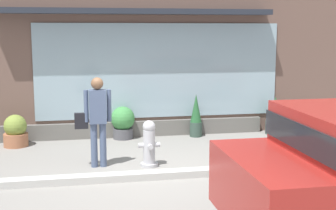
{
  "coord_description": "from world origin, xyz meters",
  "views": [
    {
      "loc": [
        -1.26,
        -7.61,
        2.44
      ],
      "look_at": [
        0.43,
        1.2,
        1.0
      ],
      "focal_mm": 50.09,
      "sensor_mm": 36.0,
      "label": 1
    }
  ],
  "objects_px": {
    "potted_plant_window_left": "(196,116)",
    "pedestrian_with_handbag": "(97,116)",
    "potted_plant_near_hydrant": "(16,131)",
    "potted_plant_window_right": "(123,122)",
    "fire_hydrant": "(149,144)",
    "potted_plant_trailing_edge": "(275,116)"
  },
  "relations": [
    {
      "from": "potted_plant_window_left",
      "to": "pedestrian_with_handbag",
      "type": "bearing_deg",
      "value": -139.01
    },
    {
      "from": "pedestrian_with_handbag",
      "to": "potted_plant_near_hydrant",
      "type": "relative_size",
      "value": 2.39
    },
    {
      "from": "pedestrian_with_handbag",
      "to": "potted_plant_window_left",
      "type": "height_order",
      "value": "pedestrian_with_handbag"
    },
    {
      "from": "potted_plant_window_right",
      "to": "potted_plant_near_hydrant",
      "type": "xyz_separation_m",
      "value": [
        -2.3,
        -0.29,
        -0.06
      ]
    },
    {
      "from": "fire_hydrant",
      "to": "potted_plant_near_hydrant",
      "type": "relative_size",
      "value": 1.24
    },
    {
      "from": "potted_plant_window_right",
      "to": "fire_hydrant",
      "type": "bearing_deg",
      "value": -83.57
    },
    {
      "from": "fire_hydrant",
      "to": "potted_plant_window_right",
      "type": "xyz_separation_m",
      "value": [
        -0.26,
        2.29,
        -0.03
      ]
    },
    {
      "from": "pedestrian_with_handbag",
      "to": "potted_plant_trailing_edge",
      "type": "bearing_deg",
      "value": -154.94
    },
    {
      "from": "fire_hydrant",
      "to": "potted_plant_window_left",
      "type": "relative_size",
      "value": 0.85
    },
    {
      "from": "pedestrian_with_handbag",
      "to": "potted_plant_near_hydrant",
      "type": "height_order",
      "value": "pedestrian_with_handbag"
    },
    {
      "from": "potted_plant_trailing_edge",
      "to": "potted_plant_near_hydrant",
      "type": "distance_m",
      "value": 5.9
    },
    {
      "from": "pedestrian_with_handbag",
      "to": "potted_plant_window_right",
      "type": "distance_m",
      "value": 2.31
    },
    {
      "from": "potted_plant_window_right",
      "to": "potted_plant_near_hydrant",
      "type": "relative_size",
      "value": 1.08
    },
    {
      "from": "potted_plant_window_right",
      "to": "potted_plant_window_left",
      "type": "distance_m",
      "value": 1.69
    },
    {
      "from": "pedestrian_with_handbag",
      "to": "potted_plant_trailing_edge",
      "type": "height_order",
      "value": "pedestrian_with_handbag"
    },
    {
      "from": "fire_hydrant",
      "to": "potted_plant_near_hydrant",
      "type": "bearing_deg",
      "value": 142.01
    },
    {
      "from": "potted_plant_trailing_edge",
      "to": "potted_plant_window_right",
      "type": "bearing_deg",
      "value": 177.11
    },
    {
      "from": "fire_hydrant",
      "to": "potted_plant_window_left",
      "type": "bearing_deg",
      "value": 56.92
    },
    {
      "from": "potted_plant_trailing_edge",
      "to": "potted_plant_near_hydrant",
      "type": "bearing_deg",
      "value": -178.98
    },
    {
      "from": "potted_plant_window_left",
      "to": "potted_plant_near_hydrant",
      "type": "relative_size",
      "value": 1.46
    },
    {
      "from": "potted_plant_window_right",
      "to": "potted_plant_trailing_edge",
      "type": "xyz_separation_m",
      "value": [
        3.59,
        -0.18,
        0.04
      ]
    },
    {
      "from": "fire_hydrant",
      "to": "pedestrian_with_handbag",
      "type": "height_order",
      "value": "pedestrian_with_handbag"
    }
  ]
}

